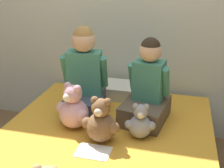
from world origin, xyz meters
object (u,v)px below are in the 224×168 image
at_px(teddy_bear_held_by_right_child, 140,123).
at_px(pillow_at_headboard, 124,91).
at_px(teddy_bear_held_by_left_child, 73,109).
at_px(teddy_bear_between_children, 101,123).
at_px(sign_card, 93,152).
at_px(child_on_right, 147,90).
at_px(child_on_left, 84,78).

xyz_separation_m(teddy_bear_held_by_right_child, pillow_at_headboard, (-0.24, 0.60, -0.05)).
bearing_deg(pillow_at_headboard, teddy_bear_held_by_left_child, -111.39).
height_order(teddy_bear_between_children, pillow_at_headboard, teddy_bear_between_children).
bearing_deg(teddy_bear_held_by_left_child, sign_card, -26.40).
bearing_deg(teddy_bear_between_children, teddy_bear_held_by_right_child, 29.24).
bearing_deg(pillow_at_headboard, teddy_bear_between_children, -89.80).
xyz_separation_m(child_on_right, pillow_at_headboard, (-0.24, 0.34, -0.17)).
height_order(child_on_left, pillow_at_headboard, child_on_left).
bearing_deg(child_on_left, child_on_right, -8.58).
distance_m(child_on_right, teddy_bear_held_by_right_child, 0.29).
distance_m(teddy_bear_held_by_right_child, sign_card, 0.35).
height_order(child_on_left, teddy_bear_held_by_left_child, child_on_left).
relative_size(teddy_bear_between_children, sign_card, 1.44).
bearing_deg(teddy_bear_held_by_right_child, child_on_right, 81.33).
bearing_deg(teddy_bear_between_children, child_on_left, 128.69).
distance_m(teddy_bear_held_by_left_child, pillow_at_headboard, 0.64).
bearing_deg(child_on_left, teddy_bear_held_by_left_child, -97.42).
bearing_deg(teddy_bear_between_children, pillow_at_headboard, 96.07).
height_order(teddy_bear_held_by_left_child, pillow_at_headboard, teddy_bear_held_by_left_child).
relative_size(child_on_right, sign_card, 2.87).
relative_size(teddy_bear_held_by_left_child, teddy_bear_between_children, 1.07).
height_order(teddy_bear_held_by_right_child, sign_card, teddy_bear_held_by_right_child).
distance_m(teddy_bear_held_by_right_child, teddy_bear_between_children, 0.25).
height_order(teddy_bear_between_children, sign_card, teddy_bear_between_children).
height_order(child_on_left, child_on_right, child_on_left).
height_order(child_on_right, teddy_bear_held_by_right_child, child_on_right).
bearing_deg(teddy_bear_between_children, sign_card, -89.20).
xyz_separation_m(child_on_right, sign_card, (-0.25, -0.50, -0.22)).
bearing_deg(teddy_bear_held_by_left_child, child_on_left, 113.32).
distance_m(teddy_bear_between_children, pillow_at_headboard, 0.71).
xyz_separation_m(child_on_left, teddy_bear_held_by_right_child, (0.47, -0.27, -0.18)).
bearing_deg(child_on_left, pillow_at_headboard, 47.06).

